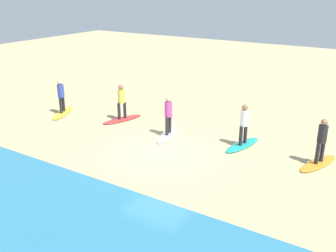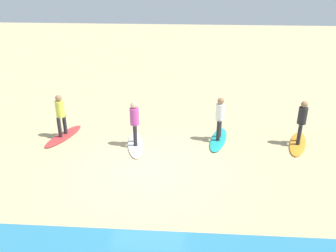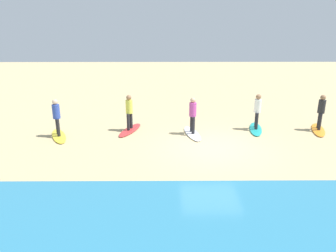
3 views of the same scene
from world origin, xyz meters
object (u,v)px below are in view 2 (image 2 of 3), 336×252
Objects in this scene: surfer_orange at (302,119)px; surfboard_white at (136,145)px; surfer_teal at (220,116)px; surfer_red at (60,112)px; surfboard_teal at (218,139)px; surfboard_red at (64,136)px; surfboard_orange at (298,144)px; surfer_white at (135,120)px.

surfboard_white is at bearing 4.62° from surfer_orange.
surfer_red is at bearing 1.01° from surfer_teal.
surfer_teal is (2.93, -0.14, 0.00)m from surfer_orange.
surfboard_teal is at bearing 0.00° from surfer_teal.
surfer_red is (0.00, 0.00, 0.99)m from surfboard_red.
surfboard_orange is 1.00× the size of surfboard_white.
surfer_white and surfer_red have the same top height.
surfboard_red is (2.90, -0.52, 0.00)m from surfboard_white.
surfer_teal and surfer_white have the same top height.
surfer_teal is 1.00× the size of surfer_red.
surfboard_red is at bearing -76.90° from surfboard_teal.
surfer_teal is 1.00× the size of surfer_white.
surfer_teal is 5.99m from surfer_red.
surfer_orange and surfer_teal have the same top height.
surfboard_teal is 1.28× the size of surfer_red.
surfer_white is (6.02, 0.49, 0.00)m from surfer_orange.
surfer_teal is 0.78× the size of surfboard_white.
surfer_white is at bearing -66.36° from surfboard_teal.
surfboard_white is (3.09, 0.63, 0.00)m from surfboard_teal.
surfer_teal reaches higher than surfboard_white.
surfboard_teal is (2.93, -0.14, -0.99)m from surfer_orange.
surfboard_teal is 5.99m from surfboard_red.
surfer_teal is at bearing 109.46° from surfboard_red.
surfboard_orange is 8.98m from surfer_red.
surfer_white is (6.02, 0.49, 0.99)m from surfboard_orange.
surfboard_white is 3.11m from surfer_red.
surfboard_red is at bearing 0.00° from surfer_red.
surfer_orange is (0.00, 0.00, 0.99)m from surfboard_orange.
surfer_white is (0.00, 0.00, 0.99)m from surfboard_white.
surfer_red is (2.90, -0.52, 0.00)m from surfer_white.
surfboard_red is 1.28× the size of surfer_red.
surfboard_teal is at bearing 109.46° from surfboard_red.
surfer_teal is 0.78× the size of surfboard_red.
surfer_orange reaches higher than surfboard_white.
surfboard_white is at bearing 169.76° from surfer_red.
surfboard_teal is at bearing -178.99° from surfer_red.
surfboard_teal is 1.00× the size of surfboard_white.
surfer_red is at bearing -10.24° from surfer_white.
surfboard_white is at bearing 98.21° from surfboard_red.
surfboard_orange is 1.28× the size of surfer_teal.
surfer_white is at bearing 169.76° from surfer_red.
surfer_red is at bearing -71.52° from surfboard_orange.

